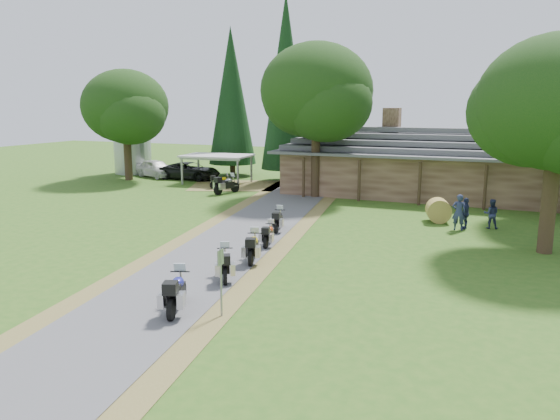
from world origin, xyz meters
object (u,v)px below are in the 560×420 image
at_px(motorcycle_row_d, 269,233).
at_px(motorcycle_carport_a, 221,181).
at_px(hay_bale, 438,210).
at_px(motorcycle_row_b, 225,262).
at_px(car_dark_suv, 190,167).
at_px(lodge, 429,161).
at_px(motorcycle_carport_b, 227,184).
at_px(carport, 217,169).
at_px(motorcycle_row_c, 253,246).
at_px(car_white_sedan, 156,166).
at_px(silo, 132,136).
at_px(motorcycle_row_a, 177,290).
at_px(motorcycle_row_e, 278,219).

xyz_separation_m(motorcycle_row_d, motorcycle_carport_a, (-10.32, 14.56, 0.01)).
xyz_separation_m(motorcycle_row_d, hay_bale, (6.77, 8.27, 0.09)).
bearing_deg(motorcycle_row_b, car_dark_suv, 6.05).
distance_m(lodge, motorcycle_carport_b, 14.80).
distance_m(lodge, carport, 17.03).
xyz_separation_m(motorcycle_row_b, motorcycle_row_c, (-0.02, 2.56, 0.01)).
bearing_deg(motorcycle_row_b, carport, 1.31).
bearing_deg(car_white_sedan, silo, 91.26).
height_order(motorcycle_row_c, motorcycle_row_d, motorcycle_row_c).
relative_size(silo, car_dark_suv, 1.20).
bearing_deg(motorcycle_row_a, motorcycle_carport_a, 4.69).
distance_m(motorcycle_row_b, motorcycle_row_e, 8.20).
relative_size(silo, motorcycle_row_a, 3.43).
distance_m(motorcycle_row_a, motorcycle_row_e, 11.66).
height_order(lodge, motorcycle_row_b, lodge).
height_order(silo, car_white_sedan, silo).
xyz_separation_m(lodge, hay_bale, (1.75, -9.29, -1.79)).
height_order(carport, motorcycle_row_b, carport).
bearing_deg(motorcycle_carport_a, motorcycle_row_d, -101.16).
bearing_deg(motorcycle_carport_b, car_white_sedan, 80.70).
bearing_deg(motorcycle_row_b, motorcycle_carport_b, -0.46).
height_order(car_white_sedan, motorcycle_carport_b, car_white_sedan).
bearing_deg(motorcycle_row_e, car_dark_suv, 30.88).
distance_m(motorcycle_row_a, motorcycle_row_c, 6.04).
distance_m(car_dark_suv, motorcycle_row_c, 25.97).
bearing_deg(silo, car_dark_suv, -12.53).
bearing_deg(motorcycle_carport_b, hay_bale, -85.02).
bearing_deg(motorcycle_carport_a, car_white_sedan, 110.78).
height_order(carport, motorcycle_row_e, carport).
distance_m(motorcycle_row_e, motorcycle_carport_b, 12.46).
xyz_separation_m(car_white_sedan, motorcycle_row_b, (19.32, -23.34, -0.34)).
relative_size(car_dark_suv, hay_bale, 4.42).
height_order(car_white_sedan, motorcycle_carport_a, car_white_sedan).
distance_m(lodge, motorcycle_row_c, 20.79).
distance_m(car_white_sedan, motorcycle_row_e, 23.69).
bearing_deg(lodge, car_dark_suv, 178.60).
height_order(motorcycle_row_a, motorcycle_row_c, motorcycle_row_a).
bearing_deg(motorcycle_row_d, motorcycle_row_e, 2.64).
distance_m(motorcycle_row_b, motorcycle_row_d, 5.21).
height_order(motorcycle_row_b, motorcycle_row_c, motorcycle_row_c).
relative_size(car_dark_suv, motorcycle_row_b, 3.07).
xyz_separation_m(car_dark_suv, motorcycle_carport_b, (6.51, -5.61, -0.39)).
height_order(motorcycle_row_b, motorcycle_row_d, motorcycle_row_b).
height_order(motorcycle_row_b, motorcycle_row_e, motorcycle_row_b).
bearing_deg(carport, motorcycle_row_b, -65.64).
xyz_separation_m(car_dark_suv, motorcycle_row_a, (15.80, -26.73, -0.42)).
bearing_deg(lodge, car_white_sedan, 178.60).
height_order(motorcycle_row_b, motorcycle_carport_b, motorcycle_carport_b).
relative_size(car_white_sedan, motorcycle_row_a, 2.92).
xyz_separation_m(motorcycle_carport_a, motorcycle_carport_b, (1.56, -2.11, 0.15)).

